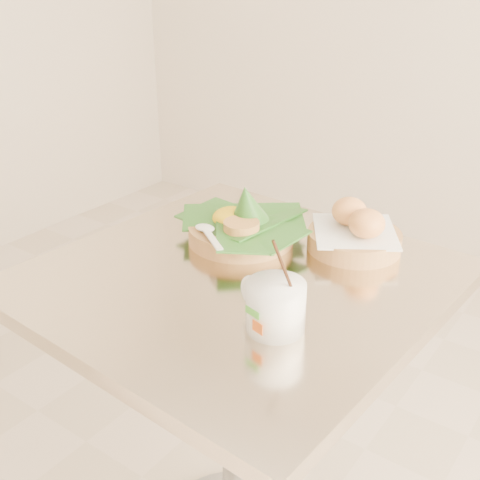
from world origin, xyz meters
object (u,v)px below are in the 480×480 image
Objects in this scene: rice_basket at (241,225)px; coffee_mug at (274,305)px; bread_basket at (355,233)px; cafe_table at (238,370)px.

rice_basket is 0.33m from coffee_mug.
rice_basket reaches higher than bread_basket.
cafe_table is at bearing 143.39° from coffee_mug.
coffee_mug is at bearing -85.90° from bread_basket.
rice_basket is at bearing 134.98° from coffee_mug.
rice_basket reaches higher than cafe_table.
coffee_mug reaches higher than cafe_table.
rice_basket is 1.24× the size of bread_basket.
bread_basket is at bearing 26.29° from rice_basket.
bread_basket is (0.21, 0.10, -0.00)m from rice_basket.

